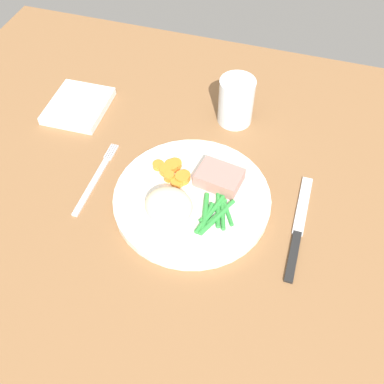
{
  "coord_description": "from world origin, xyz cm",
  "views": [
    {
      "loc": [
        11.72,
        -43.48,
        60.28
      ],
      "look_at": [
        -1.13,
        -1.81,
        4.6
      ],
      "focal_mm": 41.05,
      "sensor_mm": 36.0,
      "label": 1
    }
  ],
  "objects_px": {
    "dinner_plate": "(192,199)",
    "napkin": "(78,106)",
    "water_glass": "(236,104)",
    "fork": "(96,178)",
    "meat_portion": "(219,177)",
    "knife": "(298,229)"
  },
  "relations": [
    {
      "from": "dinner_plate",
      "to": "napkin",
      "type": "xyz_separation_m",
      "value": [
        -0.28,
        0.15,
        -0.0
      ]
    },
    {
      "from": "dinner_plate",
      "to": "water_glass",
      "type": "height_order",
      "value": "water_glass"
    },
    {
      "from": "dinner_plate",
      "to": "napkin",
      "type": "distance_m",
      "value": 0.32
    },
    {
      "from": "fork",
      "to": "napkin",
      "type": "xyz_separation_m",
      "value": [
        -0.11,
        0.16,
        0.01
      ]
    },
    {
      "from": "dinner_plate",
      "to": "meat_portion",
      "type": "bearing_deg",
      "value": 49.4
    },
    {
      "from": "meat_portion",
      "to": "knife",
      "type": "relative_size",
      "value": 0.35
    },
    {
      "from": "fork",
      "to": "water_glass",
      "type": "bearing_deg",
      "value": 50.38
    },
    {
      "from": "meat_portion",
      "to": "fork",
      "type": "distance_m",
      "value": 0.21
    },
    {
      "from": "meat_portion",
      "to": "water_glass",
      "type": "distance_m",
      "value": 0.18
    },
    {
      "from": "knife",
      "to": "napkin",
      "type": "height_order",
      "value": "napkin"
    },
    {
      "from": "knife",
      "to": "water_glass",
      "type": "height_order",
      "value": "water_glass"
    },
    {
      "from": "meat_portion",
      "to": "dinner_plate",
      "type": "bearing_deg",
      "value": -130.6
    },
    {
      "from": "dinner_plate",
      "to": "fork",
      "type": "relative_size",
      "value": 1.55
    },
    {
      "from": "water_glass",
      "to": "fork",
      "type": "bearing_deg",
      "value": -131.53
    },
    {
      "from": "fork",
      "to": "napkin",
      "type": "relative_size",
      "value": 1.33
    },
    {
      "from": "dinner_plate",
      "to": "fork",
      "type": "distance_m",
      "value": 0.17
    },
    {
      "from": "fork",
      "to": "dinner_plate",
      "type": "bearing_deg",
      "value": 2.76
    },
    {
      "from": "fork",
      "to": "water_glass",
      "type": "relative_size",
      "value": 1.82
    },
    {
      "from": "dinner_plate",
      "to": "knife",
      "type": "relative_size",
      "value": 1.26
    },
    {
      "from": "dinner_plate",
      "to": "water_glass",
      "type": "xyz_separation_m",
      "value": [
        0.02,
        0.21,
        0.03
      ]
    },
    {
      "from": "meat_portion",
      "to": "napkin",
      "type": "distance_m",
      "value": 0.34
    },
    {
      "from": "dinner_plate",
      "to": "meat_portion",
      "type": "height_order",
      "value": "meat_portion"
    }
  ]
}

